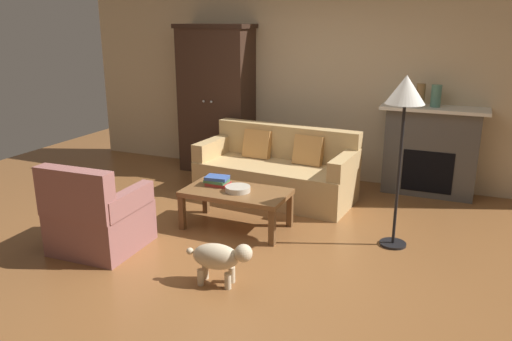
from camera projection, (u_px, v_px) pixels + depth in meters
The scene contains 13 objects.
ground_plane at pixel (241, 244), 4.99m from camera, with size 9.60×9.60×0.00m, color brown.
back_wall at pixel (319, 76), 6.83m from camera, with size 7.20×0.10×2.80m, color beige.
fireplace at pixel (430, 151), 6.26m from camera, with size 1.26×0.48×1.12m.
armoire at pixel (217, 99), 7.17m from camera, with size 1.06×0.57×2.08m.
couch at pixel (277, 172), 6.23m from camera, with size 1.97×0.99×0.86m.
coffee_table at pixel (236, 195), 5.28m from camera, with size 1.10×0.60×0.42m.
fruit_bowl at pixel (238, 189), 5.22m from camera, with size 0.26×0.26×0.06m, color beige.
book_stack at pixel (217, 181), 5.41m from camera, with size 0.26×0.20×0.10m.
mantel_vase_bronze at pixel (420, 95), 6.12m from camera, with size 0.11×0.11×0.27m, color olive.
mantel_vase_jade at pixel (436, 96), 6.05m from camera, with size 0.12×0.12×0.27m, color slate.
armchair_near_left at pixel (97, 219), 4.79m from camera, with size 0.80×0.80×0.88m.
floor_lamp at pixel (405, 100), 4.55m from camera, with size 0.36×0.36×1.66m.
dog at pixel (220, 257), 4.16m from camera, with size 0.57×0.26×0.39m.
Camera 1 is at (1.94, -4.14, 2.14)m, focal length 35.26 mm.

